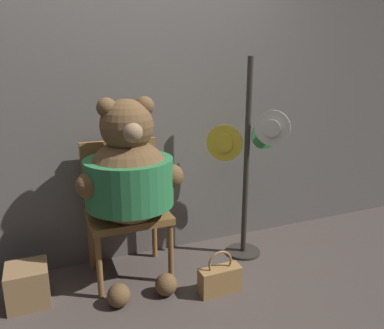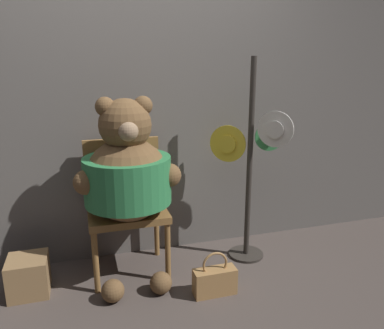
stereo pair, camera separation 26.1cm
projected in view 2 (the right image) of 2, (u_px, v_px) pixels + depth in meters
The scene contains 7 objects.
ground_plane at pixel (158, 296), 2.54m from camera, with size 14.00×14.00×0.00m, color #4C423D.
wall_back at pixel (136, 106), 2.88m from camera, with size 8.00×0.10×2.42m.
chair at pixel (126, 200), 2.77m from camera, with size 0.56×0.46×0.99m.
teddy_bear at pixel (128, 175), 2.56m from camera, with size 0.72×0.64×1.32m.
hat_display_rack at pixel (251, 167), 2.88m from camera, with size 0.50×0.43×1.58m.
handbag_on_ground at pixel (215, 280), 2.54m from camera, with size 0.29×0.11×0.31m.
wooden_crate at pixel (29, 276), 2.54m from camera, with size 0.26×0.26×0.26m.
Camera 2 is at (-0.42, -2.19, 1.52)m, focal length 35.00 mm.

